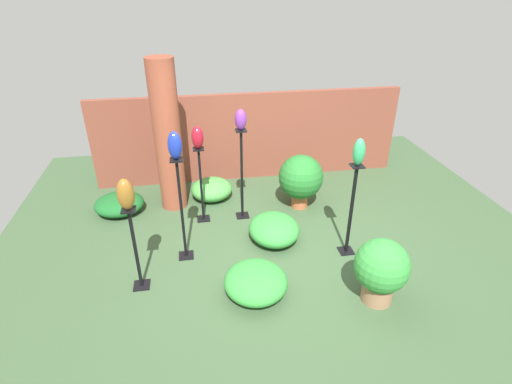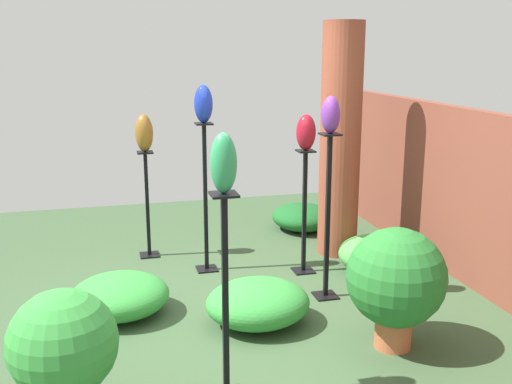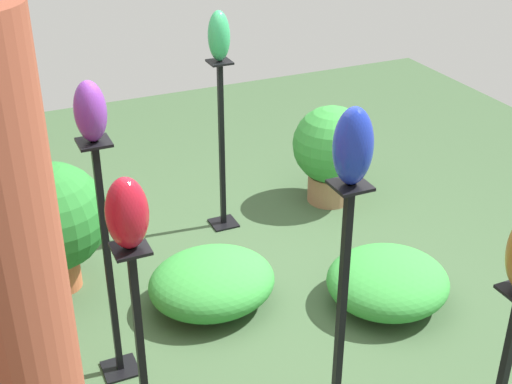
{
  "view_description": "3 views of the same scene",
  "coord_description": "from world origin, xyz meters",
  "px_view_note": "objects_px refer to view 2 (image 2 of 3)",
  "views": [
    {
      "loc": [
        -1.03,
        -4.4,
        3.43
      ],
      "look_at": [
        -0.25,
        0.24,
        0.86
      ],
      "focal_mm": 28.0,
      "sensor_mm": 36.0,
      "label": 1
    },
    {
      "loc": [
        4.29,
        -0.81,
        2.17
      ],
      "look_at": [
        -0.03,
        0.32,
        1.07
      ],
      "focal_mm": 42.0,
      "sensor_mm": 36.0,
      "label": 2
    },
    {
      "loc": [
        -3.57,
        1.61,
        2.87
      ],
      "look_at": [
        -0.12,
        0.07,
        0.86
      ],
      "focal_mm": 50.0,
      "sensor_mm": 36.0,
      "label": 3
    }
  ],
  "objects_px": {
    "pedestal_bronze": "(148,209)",
    "art_vase_ruby": "(306,132)",
    "brick_pillar": "(340,141)",
    "art_vase_violet": "(331,115)",
    "pedestal_ruby": "(304,217)",
    "potted_plant_mid_right": "(64,350)",
    "potted_plant_near_pillar": "(396,280)",
    "art_vase_bronze": "(144,133)",
    "art_vase_cobalt": "(203,104)",
    "pedestal_jade": "(225,307)",
    "pedestal_cobalt": "(206,204)",
    "pedestal_violet": "(327,224)",
    "art_vase_jade": "(224,163)"
  },
  "relations": [
    {
      "from": "pedestal_violet",
      "to": "art_vase_ruby",
      "type": "xyz_separation_m",
      "value": [
        -0.63,
        0.01,
        0.71
      ]
    },
    {
      "from": "brick_pillar",
      "to": "pedestal_violet",
      "type": "height_order",
      "value": "brick_pillar"
    },
    {
      "from": "pedestal_ruby",
      "to": "potted_plant_near_pillar",
      "type": "xyz_separation_m",
      "value": [
        1.61,
        0.14,
        -0.03
      ]
    },
    {
      "from": "brick_pillar",
      "to": "art_vase_bronze",
      "type": "distance_m",
      "value": 2.01
    },
    {
      "from": "brick_pillar",
      "to": "pedestal_cobalt",
      "type": "distance_m",
      "value": 1.55
    },
    {
      "from": "brick_pillar",
      "to": "art_vase_cobalt",
      "type": "relative_size",
      "value": 6.82
    },
    {
      "from": "art_vase_ruby",
      "to": "potted_plant_near_pillar",
      "type": "distance_m",
      "value": 1.83
    },
    {
      "from": "brick_pillar",
      "to": "art_vase_violet",
      "type": "distance_m",
      "value": 1.28
    },
    {
      "from": "art_vase_bronze",
      "to": "art_vase_ruby",
      "type": "bearing_deg",
      "value": 59.48
    },
    {
      "from": "pedestal_cobalt",
      "to": "art_vase_jade",
      "type": "relative_size",
      "value": 4.11
    },
    {
      "from": "art_vase_ruby",
      "to": "art_vase_cobalt",
      "type": "bearing_deg",
      "value": -107.36
    },
    {
      "from": "pedestal_ruby",
      "to": "potted_plant_mid_right",
      "type": "relative_size",
      "value": 1.47
    },
    {
      "from": "pedestal_violet",
      "to": "pedestal_bronze",
      "type": "relative_size",
      "value": 1.3
    },
    {
      "from": "pedestal_jade",
      "to": "potted_plant_near_pillar",
      "type": "relative_size",
      "value": 1.46
    },
    {
      "from": "pedestal_cobalt",
      "to": "art_vase_bronze",
      "type": "xyz_separation_m",
      "value": [
        -0.56,
        -0.52,
        0.63
      ]
    },
    {
      "from": "art_vase_bronze",
      "to": "potted_plant_mid_right",
      "type": "height_order",
      "value": "art_vase_bronze"
    },
    {
      "from": "brick_pillar",
      "to": "art_vase_cobalt",
      "type": "xyz_separation_m",
      "value": [
        0.17,
        -1.45,
        0.43
      ]
    },
    {
      "from": "pedestal_violet",
      "to": "art_vase_cobalt",
      "type": "height_order",
      "value": "art_vase_cobalt"
    },
    {
      "from": "potted_plant_near_pillar",
      "to": "art_vase_jade",
      "type": "bearing_deg",
      "value": -76.18
    },
    {
      "from": "art_vase_bronze",
      "to": "potted_plant_near_pillar",
      "type": "bearing_deg",
      "value": 32.65
    },
    {
      "from": "art_vase_jade",
      "to": "art_vase_cobalt",
      "type": "distance_m",
      "value": 2.24
    },
    {
      "from": "art_vase_cobalt",
      "to": "potted_plant_near_pillar",
      "type": "xyz_separation_m",
      "value": [
        1.9,
        1.06,
        -1.11
      ]
    },
    {
      "from": "pedestal_bronze",
      "to": "art_vase_cobalt",
      "type": "height_order",
      "value": "art_vase_cobalt"
    },
    {
      "from": "pedestal_bronze",
      "to": "art_vase_cobalt",
      "type": "relative_size",
      "value": 3.16
    },
    {
      "from": "brick_pillar",
      "to": "potted_plant_near_pillar",
      "type": "relative_size",
      "value": 2.65
    },
    {
      "from": "pedestal_cobalt",
      "to": "pedestal_bronze",
      "type": "xyz_separation_m",
      "value": [
        -0.56,
        -0.52,
        -0.17
      ]
    },
    {
      "from": "art_vase_bronze",
      "to": "art_vase_violet",
      "type": "bearing_deg",
      "value": 44.07
    },
    {
      "from": "art_vase_ruby",
      "to": "pedestal_violet",
      "type": "bearing_deg",
      "value": -0.76
    },
    {
      "from": "art_vase_bronze",
      "to": "pedestal_jade",
      "type": "bearing_deg",
      "value": 5.17
    },
    {
      "from": "pedestal_cobalt",
      "to": "potted_plant_near_pillar",
      "type": "xyz_separation_m",
      "value": [
        1.9,
        1.06,
        -0.15
      ]
    },
    {
      "from": "pedestal_violet",
      "to": "potted_plant_near_pillar",
      "type": "relative_size",
      "value": 1.6
    },
    {
      "from": "art_vase_ruby",
      "to": "art_vase_bronze",
      "type": "relative_size",
      "value": 0.89
    },
    {
      "from": "potted_plant_near_pillar",
      "to": "potted_plant_mid_right",
      "type": "height_order",
      "value": "potted_plant_near_pillar"
    },
    {
      "from": "pedestal_bronze",
      "to": "potted_plant_mid_right",
      "type": "bearing_deg",
      "value": -14.18
    },
    {
      "from": "brick_pillar",
      "to": "pedestal_cobalt",
      "type": "bearing_deg",
      "value": -83.47
    },
    {
      "from": "art_vase_cobalt",
      "to": "potted_plant_mid_right",
      "type": "bearing_deg",
      "value": -28.7
    },
    {
      "from": "pedestal_ruby",
      "to": "art_vase_violet",
      "type": "relative_size",
      "value": 3.91
    },
    {
      "from": "art_vase_bronze",
      "to": "brick_pillar",
      "type": "bearing_deg",
      "value": 78.73
    },
    {
      "from": "pedestal_jade",
      "to": "pedestal_ruby",
      "type": "xyz_separation_m",
      "value": [
        -1.94,
        1.18,
        -0.06
      ]
    },
    {
      "from": "brick_pillar",
      "to": "art_vase_ruby",
      "type": "bearing_deg",
      "value": -49.89
    },
    {
      "from": "pedestal_cobalt",
      "to": "pedestal_jade",
      "type": "bearing_deg",
      "value": -6.84
    },
    {
      "from": "art_vase_violet",
      "to": "pedestal_ruby",
      "type": "bearing_deg",
      "value": 179.24
    },
    {
      "from": "potted_plant_mid_right",
      "to": "pedestal_bronze",
      "type": "bearing_deg",
      "value": 165.82
    },
    {
      "from": "pedestal_jade",
      "to": "pedestal_cobalt",
      "type": "height_order",
      "value": "pedestal_cobalt"
    },
    {
      "from": "pedestal_cobalt",
      "to": "art_vase_cobalt",
      "type": "distance_m",
      "value": 0.96
    },
    {
      "from": "potted_plant_near_pillar",
      "to": "potted_plant_mid_right",
      "type": "xyz_separation_m",
      "value": [
        0.34,
        -2.28,
        -0.07
      ]
    },
    {
      "from": "potted_plant_near_pillar",
      "to": "art_vase_violet",
      "type": "bearing_deg",
      "value": -171.39
    },
    {
      "from": "pedestal_bronze",
      "to": "art_vase_ruby",
      "type": "relative_size",
      "value": 3.32
    },
    {
      "from": "pedestal_ruby",
      "to": "potted_plant_mid_right",
      "type": "xyz_separation_m",
      "value": [
        1.95,
        -2.14,
        -0.09
      ]
    },
    {
      "from": "potted_plant_near_pillar",
      "to": "pedestal_violet",
      "type": "bearing_deg",
      "value": -171.39
    }
  ]
}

